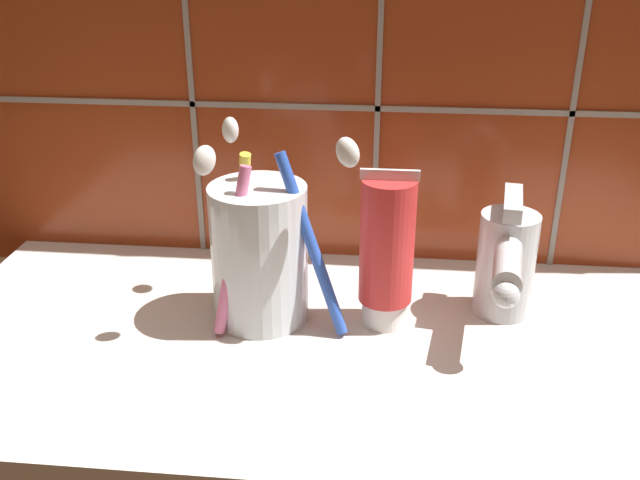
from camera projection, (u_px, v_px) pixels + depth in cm
name	position (u px, v px, depth cm)	size (l,w,h in cm)	color
sink_counter	(344.00, 351.00, 56.42)	(67.47, 31.53, 2.00)	silver
tile_wall_backsplash	(361.00, 46.00, 62.12)	(77.47, 1.72, 43.92)	#933819
toothbrush_cup	(260.00, 251.00, 56.85)	(12.84, 10.38, 16.71)	silver
toothpaste_tube	(387.00, 251.00, 55.73)	(4.49, 4.28, 13.19)	white
sink_faucet	(506.00, 262.00, 57.21)	(4.75, 12.44, 10.37)	silver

